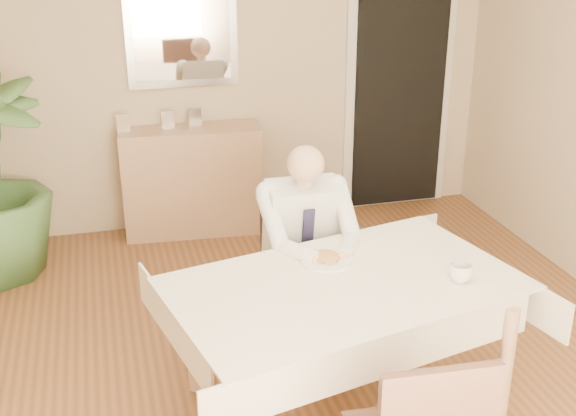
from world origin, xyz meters
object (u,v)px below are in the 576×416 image
object	(u,v)px
coffee_mug	(461,273)
dining_table	(344,297)
seated_man	(310,244)
chair_far	(296,258)
sideboard	(192,181)

from	to	relation	value
coffee_mug	dining_table	bearing A→B (deg)	166.26
seated_man	chair_far	bearing A→B (deg)	90.00
coffee_mug	sideboard	distance (m)	2.84
dining_table	coffee_mug	size ratio (longest dim) A/B	16.85
dining_table	coffee_mug	distance (m)	0.59
seated_man	sideboard	size ratio (longest dim) A/B	1.14
seated_man	sideboard	world-z (taller)	seated_man
dining_table	seated_man	xyz separation A→B (m)	(-0.00, 0.59, 0.02)
chair_far	coffee_mug	distance (m)	1.20
chair_far	coffee_mug	bearing A→B (deg)	-54.16
chair_far	seated_man	world-z (taller)	seated_man
sideboard	seated_man	bearing A→B (deg)	-73.52
coffee_mug	sideboard	world-z (taller)	sideboard
chair_far	coffee_mug	xyz separation A→B (m)	(0.56, -1.01, 0.33)
dining_table	sideboard	distance (m)	2.55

